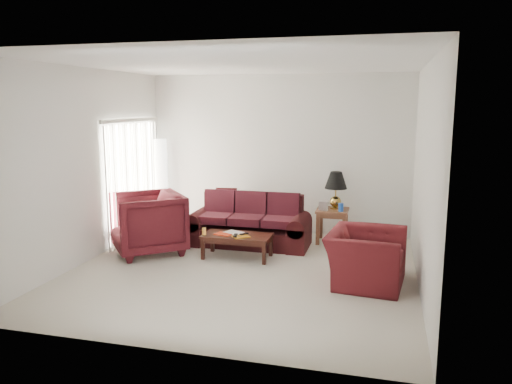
# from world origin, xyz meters

# --- Properties ---
(floor) EXTENTS (5.00, 5.00, 0.00)m
(floor) POSITION_xyz_m (0.00, 0.00, 0.00)
(floor) COLOR beige
(floor) RESTS_ON ground
(blinds) EXTENTS (0.10, 2.00, 2.16)m
(blinds) POSITION_xyz_m (-2.42, 1.30, 1.08)
(blinds) COLOR silver
(blinds) RESTS_ON ground
(sofa) EXTENTS (2.13, 0.94, 0.87)m
(sofa) POSITION_xyz_m (-0.28, 1.39, 0.43)
(sofa) COLOR black
(sofa) RESTS_ON ground
(throw_pillow) EXTENTS (0.41, 0.24, 0.41)m
(throw_pillow) POSITION_xyz_m (-0.90, 2.08, 0.68)
(throw_pillow) COLOR black
(throw_pillow) RESTS_ON sofa
(end_table) EXTENTS (0.58, 0.58, 0.61)m
(end_table) POSITION_xyz_m (1.12, 1.93, 0.30)
(end_table) COLOR brown
(end_table) RESTS_ON ground
(table_lamp) EXTENTS (0.51, 0.51, 0.66)m
(table_lamp) POSITION_xyz_m (1.17, 1.98, 0.94)
(table_lamp) COLOR #AD8836
(table_lamp) RESTS_ON end_table
(clock) EXTENTS (0.17, 0.11, 0.16)m
(clock) POSITION_xyz_m (0.98, 1.80, 0.68)
(clock) COLOR white
(clock) RESTS_ON end_table
(blue_canister) EXTENTS (0.11, 0.11, 0.14)m
(blue_canister) POSITION_xyz_m (1.28, 1.78, 0.68)
(blue_canister) COLOR #1A4AAE
(blue_canister) RESTS_ON end_table
(picture_frame) EXTENTS (0.20, 0.21, 0.05)m
(picture_frame) POSITION_xyz_m (0.97, 2.06, 0.69)
(picture_frame) COLOR silver
(picture_frame) RESTS_ON end_table
(floor_lamp) EXTENTS (0.38, 0.38, 1.79)m
(floor_lamp) POSITION_xyz_m (-2.29, 2.20, 0.90)
(floor_lamp) COLOR white
(floor_lamp) RESTS_ON ground
(armchair_left) EXTENTS (1.55, 1.54, 1.01)m
(armchair_left) POSITION_xyz_m (-1.76, 0.51, 0.51)
(armchair_left) COLOR #3B0D13
(armchair_left) RESTS_ON ground
(armchair_right) EXTENTS (1.11, 1.23, 0.74)m
(armchair_right) POSITION_xyz_m (1.79, -0.04, 0.37)
(armchair_right) COLOR #440F13
(armchair_right) RESTS_ON ground
(coffee_table) EXTENTS (1.22, 0.90, 0.38)m
(coffee_table) POSITION_xyz_m (-0.26, 0.63, 0.19)
(coffee_table) COLOR black
(coffee_table) RESTS_ON ground
(magazine_red) EXTENTS (0.31, 0.26, 0.02)m
(magazine_red) POSITION_xyz_m (-0.47, 0.58, 0.39)
(magazine_red) COLOR red
(magazine_red) RESTS_ON coffee_table
(magazine_white) EXTENTS (0.36, 0.32, 0.02)m
(magazine_white) POSITION_xyz_m (-0.34, 0.71, 0.39)
(magazine_white) COLOR white
(magazine_white) RESTS_ON coffee_table
(magazine_orange) EXTENTS (0.31, 0.31, 0.01)m
(magazine_orange) POSITION_xyz_m (-0.16, 0.51, 0.39)
(magazine_orange) COLOR #C17916
(magazine_orange) RESTS_ON coffee_table
(remote_a) EXTENTS (0.08, 0.19, 0.02)m
(remote_a) POSITION_xyz_m (-0.24, 0.47, 0.41)
(remote_a) COLOR black
(remote_a) RESTS_ON coffee_table
(remote_b) EXTENTS (0.13, 0.15, 0.02)m
(remote_b) POSITION_xyz_m (-0.13, 0.61, 0.41)
(remote_b) COLOR black
(remote_b) RESTS_ON coffee_table
(yellow_glass) EXTENTS (0.09, 0.09, 0.11)m
(yellow_glass) POSITION_xyz_m (-0.76, 0.49, 0.44)
(yellow_glass) COLOR #F5AC36
(yellow_glass) RESTS_ON coffee_table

